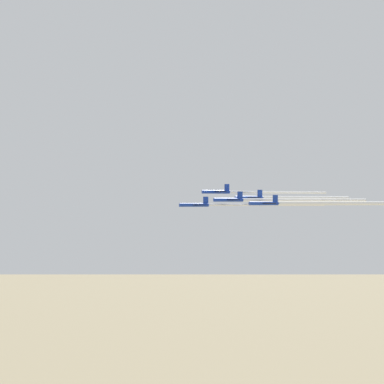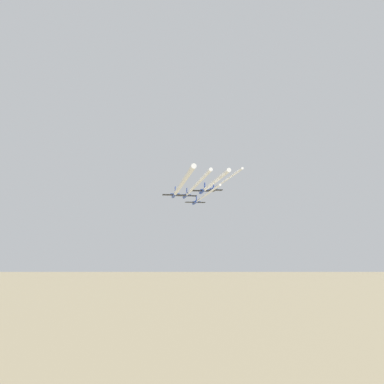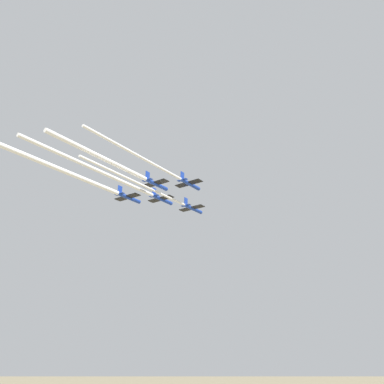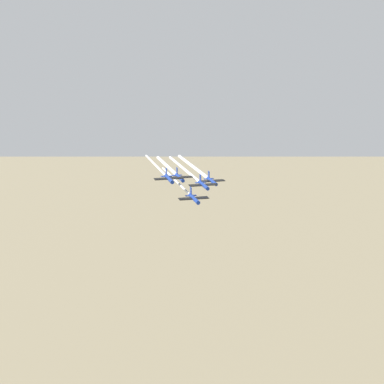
# 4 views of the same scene
# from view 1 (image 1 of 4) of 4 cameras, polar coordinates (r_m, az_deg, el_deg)

# --- Properties ---
(jet_0) EXTENTS (9.82, 9.98, 3.60)m
(jet_0) POSITION_cam_1_polar(r_m,az_deg,el_deg) (187.75, 0.33, -1.38)
(jet_0) COLOR #19389E
(jet_1) EXTENTS (9.82, 9.98, 3.60)m
(jet_1) POSITION_cam_1_polar(r_m,az_deg,el_deg) (185.55, 4.02, -0.82)
(jet_1) COLOR #19389E
(jet_2) EXTENTS (9.82, 9.98, 3.60)m
(jet_2) POSITION_cam_1_polar(r_m,az_deg,el_deg) (197.12, 2.67, 0.03)
(jet_2) COLOR #19389E
(jet_3) EXTENTS (9.82, 9.98, 3.60)m
(jet_3) POSITION_cam_1_polar(r_m,az_deg,el_deg) (184.13, 7.77, -1.20)
(jet_3) COLOR #19389E
(jet_4) EXTENTS (9.82, 9.98, 3.60)m
(jet_4) POSITION_cam_1_polar(r_m,az_deg,el_deg) (195.36, 6.20, -0.60)
(jet_4) COLOR #19389E
(smoke_trail_0) EXTENTS (27.69, 38.72, 0.74)m
(smoke_trail_0) POSITION_cam_1_polar(r_m,az_deg,el_deg) (198.47, 8.14, -1.37)
(smoke_trail_0) COLOR white
(smoke_trail_1) EXTENTS (30.08, 41.89, 1.11)m
(smoke_trail_1) POSITION_cam_1_polar(r_m,az_deg,el_deg) (198.80, 12.12, -0.84)
(smoke_trail_1) COLOR white
(smoke_trail_2) EXTENTS (24.36, 33.96, 0.84)m
(smoke_trail_2) POSITION_cam_1_polar(r_m,az_deg,el_deg) (207.42, 9.26, -0.03)
(smoke_trail_2) COLOR white
(smoke_trail_3) EXTENTS (29.16, 40.44, 1.37)m
(smoke_trail_3) POSITION_cam_1_polar(r_m,az_deg,el_deg) (198.54, 15.39, -1.18)
(smoke_trail_3) COLOR white
(smoke_trail_4) EXTENTS (22.25, 30.70, 1.31)m
(smoke_trail_4) POSITION_cam_1_polar(r_m,az_deg,el_deg) (205.96, 12.12, -0.62)
(smoke_trail_4) COLOR white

